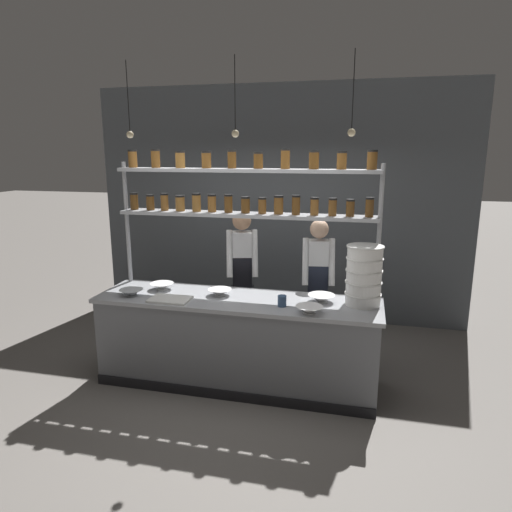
{
  "coord_description": "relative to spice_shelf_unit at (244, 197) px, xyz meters",
  "views": [
    {
      "loc": [
        1.21,
        -4.2,
        2.36
      ],
      "look_at": [
        0.15,
        0.2,
        1.32
      ],
      "focal_mm": 32.0,
      "sensor_mm": 36.0,
      "label": 1
    }
  ],
  "objects": [
    {
      "name": "chef_left",
      "position": [
        -0.15,
        0.44,
        -0.92
      ],
      "size": [
        0.41,
        0.35,
        1.7
      ],
      "rotation": [
        0.0,
        0.0,
        0.29
      ],
      "color": "black",
      "rests_on": "ground_plane"
    },
    {
      "name": "prep_bowl_center_front",
      "position": [
        0.77,
        -0.59,
        -0.95
      ],
      "size": [
        0.25,
        0.25,
        0.07
      ],
      "color": "white",
      "rests_on": "prep_counter"
    },
    {
      "name": "back_wall",
      "position": [
        0.01,
        1.79,
        -0.28
      ],
      "size": [
        5.26,
        0.12,
        3.26
      ],
      "primitive_type": "cube",
      "color": "#4C5156",
      "rests_on": "ground_plane"
    },
    {
      "name": "prep_bowl_far_left",
      "position": [
        -1.07,
        -0.49,
        -0.95
      ],
      "size": [
        0.24,
        0.24,
        0.07
      ],
      "color": "#B2B7BC",
      "rests_on": "prep_counter"
    },
    {
      "name": "container_stack",
      "position": [
        1.24,
        -0.23,
        -0.7
      ],
      "size": [
        0.35,
        0.35,
        0.58
      ],
      "color": "white",
      "rests_on": "prep_counter"
    },
    {
      "name": "spice_shelf_unit",
      "position": [
        0.0,
        0.0,
        0.0
      ],
      "size": [
        2.75,
        0.28,
        2.39
      ],
      "color": "#999BA0",
      "rests_on": "ground_plane"
    },
    {
      "name": "prep_bowl_center_back",
      "position": [
        0.84,
        -0.24,
        -0.95
      ],
      "size": [
        0.27,
        0.27,
        0.07
      ],
      "color": "white",
      "rests_on": "prep_counter"
    },
    {
      "name": "cutting_board",
      "position": [
        -0.62,
        -0.55,
        -0.97
      ],
      "size": [
        0.4,
        0.26,
        0.02
      ],
      "color": "silver",
      "rests_on": "prep_counter"
    },
    {
      "name": "prep_bowl_near_right",
      "position": [
        -0.86,
        -0.22,
        -0.95
      ],
      "size": [
        0.25,
        0.25,
        0.07
      ],
      "color": "white",
      "rests_on": "prep_counter"
    },
    {
      "name": "ground_plane",
      "position": [
        0.01,
        -0.33,
        -1.91
      ],
      "size": [
        40.0,
        40.0,
        0.0
      ],
      "primitive_type": "plane",
      "color": "slate"
    },
    {
      "name": "prep_bowl_near_left",
      "position": [
        -0.19,
        -0.28,
        -0.95
      ],
      "size": [
        0.24,
        0.24,
        0.07
      ],
      "color": "white",
      "rests_on": "prep_counter"
    },
    {
      "name": "pendant_light_row",
      "position": [
        -0.0,
        -0.33,
        0.65
      ],
      "size": [
        2.2,
        0.07,
        0.72
      ],
      "color": "black"
    },
    {
      "name": "chef_center",
      "position": [
        0.74,
        0.44,
        -0.97
      ],
      "size": [
        0.39,
        0.31,
        1.63
      ],
      "rotation": [
        0.0,
        0.0,
        0.14
      ],
      "color": "black",
      "rests_on": "ground_plane"
    },
    {
      "name": "serving_cup_front",
      "position": [
        0.49,
        -0.46,
        -0.93
      ],
      "size": [
        0.08,
        0.08,
        0.11
      ],
      "color": "#334C70",
      "rests_on": "prep_counter"
    },
    {
      "name": "prep_counter",
      "position": [
        0.01,
        -0.33,
        -1.45
      ],
      "size": [
        2.86,
        0.76,
        0.92
      ],
      "color": "slate",
      "rests_on": "ground_plane"
    }
  ]
}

